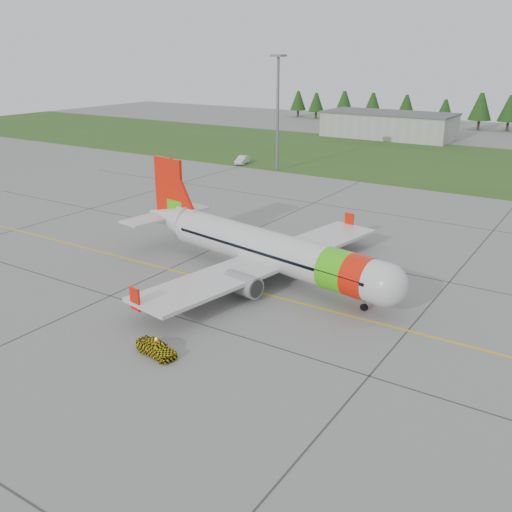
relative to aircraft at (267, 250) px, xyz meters
The scene contains 8 objects.
ground 13.12m from the aircraft, 64.79° to the right, with size 320.00×320.00×0.00m, color gray.
aircraft is the anchor object (origin of this frame).
follow_me_car 17.36m from the aircraft, 85.77° to the right, with size 1.43×1.21×3.55m, color yellow.
service_van 59.93m from the aircraft, 126.41° to the left, with size 1.67×1.57×4.77m, color silver.
grass_strip 70.69m from the aircraft, 85.57° to the left, with size 320.00×50.00×0.03m, color #30561E.
taxi_guideline 7.13m from the aircraft, 33.29° to the right, with size 120.00×0.25×0.02m, color gold.
hangar_west 101.44m from the aircraft, 104.01° to the left, with size 32.00×14.00×6.00m, color #A8A8A3.
floodlight_mast 53.95m from the aircraft, 119.77° to the left, with size 0.50×0.50×20.00m, color slate.
Camera 1 is at (21.86, -32.63, 20.94)m, focal length 40.00 mm.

